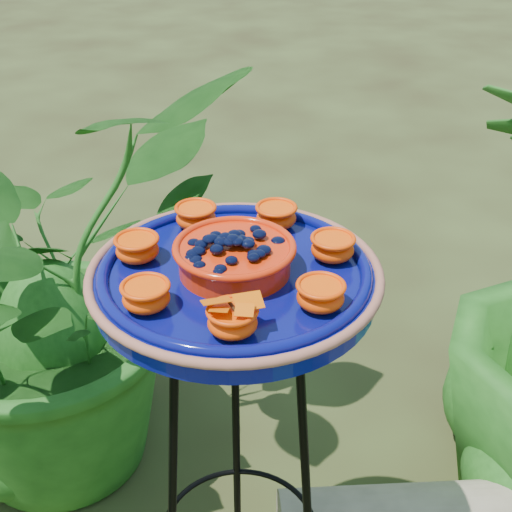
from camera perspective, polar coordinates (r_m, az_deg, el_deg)
The scene contains 3 objects.
tripod_stand at distance 1.22m, azimuth -1.45°, elevation -15.16°, with size 0.31×0.32×0.79m.
feeder_dish at distance 1.00m, azimuth -1.71°, elevation -1.31°, with size 0.43×0.43×0.09m.
shrub_back_left at distance 1.67m, azimuth -16.47°, elevation -2.27°, with size 0.86×0.75×0.96m, color #1A4A13.
Camera 1 is at (-0.05, -0.73, 1.36)m, focal length 50.00 mm.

